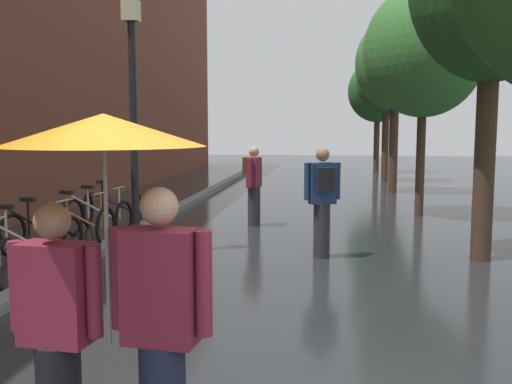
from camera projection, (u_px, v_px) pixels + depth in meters
The scene contains 14 objects.
kerb_strip at pixel (165, 215), 12.82m from camera, with size 0.30×36.00×0.12m, color slate.
street_tree_2 at pixel (424, 52), 12.73m from camera, with size 2.71×2.71×5.22m.
street_tree_3 at pixel (396, 65), 17.35m from camera, with size 2.46×2.46×5.40m.
street_tree_4 at pixel (387, 84), 21.16m from camera, with size 2.26×2.26×4.88m.
street_tree_5 at pixel (378, 92), 25.49m from camera, with size 2.66×2.66×5.07m.
parked_bicycle_2 at pixel (20, 246), 7.97m from camera, with size 1.11×0.74×0.96m.
parked_bicycle_3 at pixel (41, 235), 8.78m from camera, with size 1.15×0.81×0.96m.
parked_bicycle_4 at pixel (78, 225), 9.74m from camera, with size 1.13×0.78×0.96m.
parked_bicycle_5 at pixel (98, 217), 10.60m from camera, with size 1.14×0.80×0.96m.
parked_bicycle_6 at pixel (113, 209), 11.67m from camera, with size 1.17×0.85×0.96m.
couple_under_umbrella at pixel (107, 241), 3.16m from camera, with size 1.24×1.13×2.11m.
street_lamp_post at pixel (133, 107), 8.90m from camera, with size 0.24×0.24×3.99m.
pedestrian_walking_midground at pixel (253, 184), 11.70m from camera, with size 0.37×0.58×1.65m.
pedestrian_walking_far at pixel (322, 200), 8.82m from camera, with size 0.56×0.41×1.73m.
Camera 1 is at (0.44, -2.32, 2.03)m, focal length 39.79 mm.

